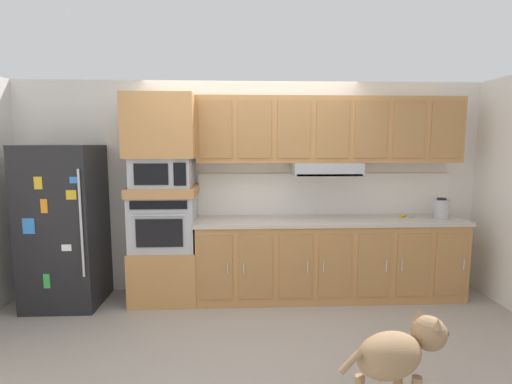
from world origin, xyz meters
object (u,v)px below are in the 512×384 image
electric_kettle (441,209)px  refrigerator (65,226)px  built_in_oven (164,222)px  screwdriver (404,216)px  dog (399,352)px  microwave (163,172)px

electric_kettle → refrigerator: bearing=-179.7°
built_in_oven → screwdriver: (2.78, 0.08, 0.03)m
dog → screwdriver: bearing=45.1°
screwdriver → electric_kettle: size_ratio=0.69×
built_in_oven → screwdriver: 2.78m
refrigerator → built_in_oven: refrigerator is taller
screwdriver → dog: bearing=-113.5°
refrigerator → dog: size_ratio=1.97×
refrigerator → electric_kettle: bearing=0.3°
built_in_oven → electric_kettle: (3.15, -0.05, 0.13)m
built_in_oven → dog: built_in_oven is taller
refrigerator → microwave: refrigerator is taller
microwave → screwdriver: (2.78, 0.08, -0.53)m
microwave → built_in_oven: bearing=179.2°
microwave → dog: bearing=-45.7°
refrigerator → dog: refrigerator is taller
microwave → dog: (1.90, -1.95, -1.06)m
screwdriver → electric_kettle: (0.37, -0.12, 0.10)m
screwdriver → built_in_oven: bearing=-178.4°
built_in_oven → dog: bearing=-45.7°
refrigerator → microwave: size_ratio=2.73×
refrigerator → electric_kettle: 4.23m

